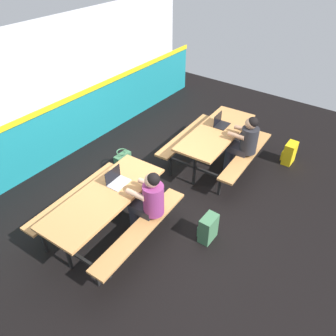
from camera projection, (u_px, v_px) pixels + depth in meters
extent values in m
cube|color=black|center=(172.00, 195.00, 5.78)|extent=(10.00, 10.00, 0.02)
cube|color=teal|center=(72.00, 125.00, 6.61)|extent=(8.00, 0.12, 1.10)
cube|color=yellow|center=(69.00, 99.00, 6.22)|extent=(8.00, 0.03, 0.10)
cube|color=silver|center=(59.00, 59.00, 5.80)|extent=(6.72, 0.12, 1.40)
cube|color=tan|center=(105.00, 197.00, 4.66)|extent=(1.99, 0.85, 0.04)
cube|color=tan|center=(141.00, 229.00, 4.56)|extent=(1.87, 0.38, 0.04)
cube|color=tan|center=(76.00, 195.00, 5.11)|extent=(1.87, 0.38, 0.04)
cube|color=black|center=(67.00, 251.00, 4.35)|extent=(0.04, 0.04, 0.70)
cube|color=black|center=(67.00, 249.00, 4.33)|extent=(0.12, 1.55, 0.04)
cube|color=black|center=(97.00, 276.00, 4.22)|extent=(0.04, 0.04, 0.41)
cube|color=black|center=(44.00, 242.00, 4.66)|extent=(0.04, 0.04, 0.41)
cube|color=black|center=(140.00, 186.00, 5.41)|extent=(0.04, 0.04, 0.70)
cube|color=black|center=(140.00, 184.00, 5.39)|extent=(0.12, 1.55, 0.04)
cube|color=black|center=(165.00, 204.00, 5.28)|extent=(0.04, 0.04, 0.41)
cube|color=black|center=(117.00, 182.00, 5.72)|extent=(0.04, 0.04, 0.41)
cube|color=tan|center=(217.00, 132.00, 6.09)|extent=(1.99, 0.85, 0.04)
cube|color=tan|center=(246.00, 155.00, 5.99)|extent=(1.87, 0.38, 0.04)
cube|color=tan|center=(187.00, 135.00, 6.54)|extent=(1.87, 0.38, 0.04)
cube|color=black|center=(194.00, 169.00, 5.78)|extent=(0.04, 0.04, 0.70)
cube|color=black|center=(194.00, 167.00, 5.76)|extent=(0.12, 1.55, 0.04)
cube|color=black|center=(220.00, 186.00, 5.65)|extent=(0.04, 0.04, 0.41)
cube|color=black|center=(170.00, 166.00, 6.09)|extent=(0.04, 0.04, 0.41)
cube|color=black|center=(232.00, 130.00, 6.84)|extent=(0.04, 0.04, 0.70)
cube|color=black|center=(232.00, 129.00, 6.82)|extent=(0.12, 1.55, 0.04)
cube|color=black|center=(254.00, 144.00, 6.71)|extent=(0.04, 0.04, 0.41)
cube|color=black|center=(210.00, 130.00, 7.15)|extent=(0.04, 0.04, 0.41)
cylinder|color=#2D2D38|center=(134.00, 220.00, 4.97)|extent=(0.11, 0.11, 0.45)
cylinder|color=#2D2D38|center=(141.00, 213.00, 5.09)|extent=(0.11, 0.11, 0.45)
cube|color=#2D2D38|center=(144.00, 207.00, 4.79)|extent=(0.32, 0.40, 0.12)
cylinder|color=#8C3372|center=(153.00, 199.00, 4.57)|extent=(0.30, 0.30, 0.48)
cylinder|color=tan|center=(136.00, 195.00, 4.51)|extent=(0.10, 0.30, 0.08)
cylinder|color=tan|center=(148.00, 184.00, 4.69)|extent=(0.10, 0.30, 0.08)
sphere|color=tan|center=(152.00, 181.00, 4.38)|extent=(0.20, 0.20, 0.20)
sphere|color=black|center=(153.00, 179.00, 4.34)|extent=(0.18, 0.18, 0.18)
cylinder|color=#2D2D38|center=(227.00, 161.00, 6.20)|extent=(0.11, 0.11, 0.45)
cylinder|color=#2D2D38|center=(231.00, 156.00, 6.32)|extent=(0.11, 0.11, 0.45)
cube|color=#2D2D38|center=(238.00, 148.00, 6.02)|extent=(0.32, 0.40, 0.12)
cylinder|color=#26262B|center=(249.00, 140.00, 5.80)|extent=(0.30, 0.30, 0.48)
cylinder|color=#A57A5B|center=(236.00, 136.00, 5.73)|extent=(0.10, 0.30, 0.08)
cylinder|color=#A57A5B|center=(242.00, 129.00, 5.92)|extent=(0.10, 0.30, 0.08)
sphere|color=#A57A5B|center=(251.00, 124.00, 5.61)|extent=(0.20, 0.20, 0.20)
sphere|color=black|center=(253.00, 122.00, 5.57)|extent=(0.18, 0.18, 0.18)
cube|color=silver|center=(119.00, 183.00, 4.86)|extent=(0.33, 0.24, 0.01)
cube|color=black|center=(113.00, 175.00, 4.83)|extent=(0.32, 0.02, 0.21)
cube|color=black|center=(222.00, 125.00, 6.22)|extent=(0.33, 0.24, 0.01)
cube|color=black|center=(218.00, 119.00, 6.20)|extent=(0.32, 0.02, 0.21)
cube|color=#3F724C|center=(208.00, 228.00, 4.84)|extent=(0.30, 0.18, 0.44)
cube|color=#3F724C|center=(202.00, 228.00, 4.94)|extent=(0.21, 0.04, 0.19)
cube|color=#3F724C|center=(123.00, 162.00, 6.24)|extent=(0.34, 0.14, 0.36)
torus|color=#3F724C|center=(122.00, 152.00, 6.09)|extent=(0.21, 0.21, 0.02)
cube|color=yellow|center=(290.00, 153.00, 6.41)|extent=(0.30, 0.18, 0.44)
cube|color=yellow|center=(284.00, 154.00, 6.50)|extent=(0.21, 0.04, 0.19)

